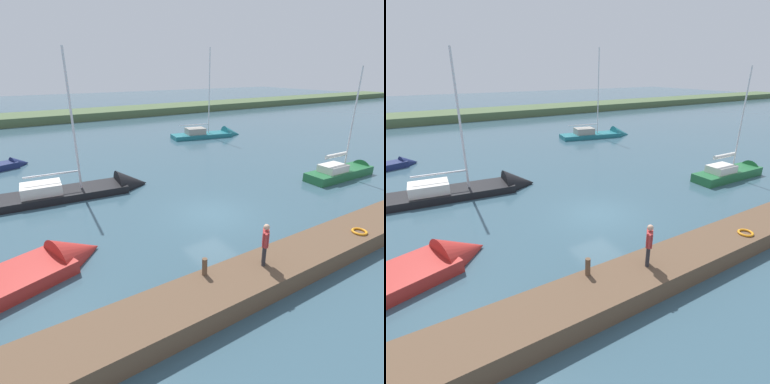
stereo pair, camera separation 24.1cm
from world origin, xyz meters
TOP-DOWN VIEW (x-y plane):
  - ground_plane at (0.00, 0.00)m, footprint 200.00×200.00m
  - far_shoreline at (0.00, -40.92)m, footprint 180.00×8.00m
  - dock_pier at (0.00, 5.90)m, footprint 26.69×2.04m
  - mooring_post_near at (4.00, 5.19)m, footprint 0.19×0.19m
  - life_ring_buoy at (-3.52, 6.31)m, footprint 0.66×0.66m
  - sailboat_behind_pier at (4.78, -6.75)m, footprint 9.39×3.03m
  - sailboat_mid_channel at (-12.56, -0.13)m, footprint 7.12×1.80m
  - sailboat_outer_mooring at (-12.54, -17.42)m, footprint 8.82×3.81m
  - sailboat_far_left at (9.97, 1.25)m, footprint 8.92×4.60m
  - person_on_dock at (1.80, 5.81)m, footprint 0.47×0.48m

SIDE VIEW (x-z plane):
  - ground_plane at x=0.00m, z-range 0.00..0.00m
  - far_shoreline at x=0.00m, z-range -1.20..1.20m
  - sailboat_outer_mooring at x=-12.54m, z-range -5.28..5.55m
  - sailboat_behind_pier at x=4.78m, z-range -4.67..5.07m
  - sailboat_far_left at x=9.97m, z-range -4.26..4.66m
  - sailboat_mid_channel at x=-12.56m, z-range -4.00..4.47m
  - dock_pier at x=0.00m, z-range 0.00..0.78m
  - life_ring_buoy at x=-3.52m, z-range 0.78..0.88m
  - mooring_post_near at x=4.00m, z-range 0.78..1.43m
  - person_on_dock at x=1.80m, z-range 0.90..2.55m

